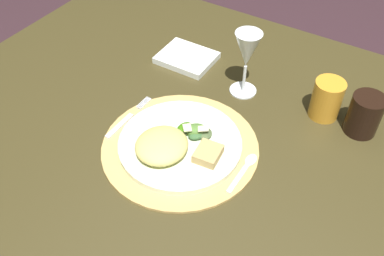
% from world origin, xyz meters
% --- Properties ---
extents(dining_table, '(1.46, 1.06, 0.71)m').
position_xyz_m(dining_table, '(0.00, 0.00, 0.60)').
color(dining_table, '#3D351B').
rests_on(dining_table, ground).
extents(placemat, '(0.35, 0.35, 0.01)m').
position_xyz_m(placemat, '(-0.06, -0.07, 0.71)').
color(placemat, tan).
rests_on(placemat, dining_table).
extents(dinner_plate, '(0.27, 0.27, 0.01)m').
position_xyz_m(dinner_plate, '(-0.06, -0.07, 0.72)').
color(dinner_plate, silver).
rests_on(dinner_plate, placemat).
extents(pasta_serving, '(0.12, 0.13, 0.04)m').
position_xyz_m(pasta_serving, '(-0.08, -0.12, 0.75)').
color(pasta_serving, '#D6C76C').
rests_on(pasta_serving, dinner_plate).
extents(salad_greens, '(0.09, 0.06, 0.03)m').
position_xyz_m(salad_greens, '(-0.04, -0.03, 0.74)').
color(salad_greens, '#4F7831').
rests_on(salad_greens, dinner_plate).
extents(bread_piece, '(0.06, 0.06, 0.02)m').
position_xyz_m(bread_piece, '(0.02, -0.08, 0.74)').
color(bread_piece, tan).
rests_on(bread_piece, dinner_plate).
extents(fork, '(0.01, 0.16, 0.00)m').
position_xyz_m(fork, '(-0.21, -0.07, 0.72)').
color(fork, silver).
rests_on(fork, placemat).
extents(spoon, '(0.02, 0.12, 0.01)m').
position_xyz_m(spoon, '(0.09, -0.05, 0.72)').
color(spoon, silver).
rests_on(spoon, placemat).
extents(napkin, '(0.15, 0.12, 0.02)m').
position_xyz_m(napkin, '(-0.22, 0.22, 0.72)').
color(napkin, white).
rests_on(napkin, dining_table).
extents(wine_glass, '(0.07, 0.07, 0.17)m').
position_xyz_m(wine_glass, '(-0.03, 0.18, 0.83)').
color(wine_glass, silver).
rests_on(wine_glass, dining_table).
extents(amber_tumbler, '(0.07, 0.07, 0.10)m').
position_xyz_m(amber_tumbler, '(0.17, 0.20, 0.76)').
color(amber_tumbler, orange).
rests_on(amber_tumbler, dining_table).
extents(dark_tumbler, '(0.07, 0.07, 0.10)m').
position_xyz_m(dark_tumbler, '(0.26, 0.19, 0.76)').
color(dark_tumbler, black).
rests_on(dark_tumbler, dining_table).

